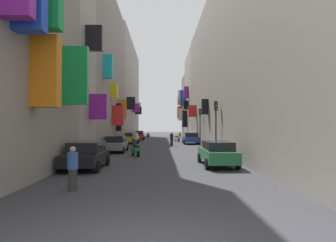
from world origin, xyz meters
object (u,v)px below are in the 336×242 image
scooter_silver (177,139)px  pedestrian_mid_street (172,139)px  pedestrian_crossing (135,139)px  pedestrian_near_right (73,169)px  parked_car_grey (116,144)px  scooter_blue (148,135)px  traffic_light_far_corner (200,121)px  pedestrian_near_left (134,138)px  parked_car_blue (191,138)px  parked_car_yellow (131,138)px  traffic_light_near_corner (216,118)px  scooter_orange (180,135)px  parked_car_green (217,153)px  scooter_green (136,150)px  parked_car_red (139,135)px  parked_car_black (86,155)px

scooter_silver → pedestrian_mid_street: bearing=-97.2°
pedestrian_crossing → pedestrian_near_right: 20.40m
parked_car_grey → scooter_blue: parked_car_grey is taller
scooter_blue → traffic_light_far_corner: size_ratio=0.45×
pedestrian_near_left → pedestrian_mid_street: (4.46, -1.10, -0.05)m
parked_car_blue → parked_car_yellow: 7.84m
parked_car_blue → traffic_light_near_corner: (0.64, -13.40, 2.18)m
scooter_orange → scooter_blue: (-6.36, -0.79, 0.00)m
scooter_blue → traffic_light_near_corner: size_ratio=0.44×
scooter_silver → pedestrian_near_left: size_ratio=1.06×
scooter_orange → pedestrian_near_right: (-7.00, -46.09, 0.33)m
parked_car_blue → pedestrian_crossing: bearing=-140.7°
parked_car_green → traffic_light_far_corner: traffic_light_far_corner is taller
parked_car_blue → pedestrian_near_left: 7.51m
parked_car_green → scooter_blue: 39.61m
parked_car_blue → traffic_light_far_corner: 4.67m
scooter_green → pedestrian_crossing: bearing=95.4°
parked_car_red → scooter_green: size_ratio=2.41×
parked_car_black → traffic_light_near_corner: size_ratio=0.92×
scooter_orange → scooter_blue: 6.41m
parked_car_blue → scooter_silver: bearing=105.9°
parked_car_green → scooter_blue: parked_car_green is taller
parked_car_blue → parked_car_grey: 13.40m
parked_car_blue → scooter_green: size_ratio=2.20×
parked_car_blue → scooter_orange: parked_car_blue is taller
parked_car_green → traffic_light_far_corner: bearing=85.7°
parked_car_yellow → pedestrian_mid_street: bearing=-44.2°
parked_car_yellow → scooter_green: 15.83m
parked_car_blue → traffic_light_near_corner: bearing=-87.3°
parked_car_red → scooter_blue: size_ratio=2.30×
parked_car_black → traffic_light_far_corner: 18.69m
traffic_light_far_corner → scooter_green: bearing=-121.8°
scooter_blue → traffic_light_near_corner: traffic_light_near_corner is taller
parked_car_red → pedestrian_mid_street: bearing=-71.2°
pedestrian_near_left → traffic_light_near_corner: bearing=-54.5°
traffic_light_near_corner → scooter_silver: bearing=96.5°
parked_car_green → pedestrian_mid_street: (-2.05, 15.95, 0.05)m
parked_car_red → traffic_light_far_corner: 17.18m
scooter_green → parked_car_yellow: bearing=97.2°
parked_car_black → scooter_blue: (1.54, 40.07, -0.30)m
parked_car_blue → scooter_silver: parked_car_blue is taller
parked_car_black → pedestrian_crossing: pedestrian_crossing is taller
parked_car_grey → scooter_orange: 32.12m
scooter_orange → parked_car_green: bearing=-90.8°
parked_car_red → pedestrian_near_left: size_ratio=2.56×
pedestrian_mid_street → pedestrian_near_left: bearing=166.1°
parked_car_red → scooter_orange: (7.54, 9.42, -0.32)m
scooter_silver → pedestrian_crossing: (-5.15, -10.51, 0.40)m
parked_car_black → pedestrian_crossing: bearing=85.1°
parked_car_red → parked_car_yellow: bearing=-91.2°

